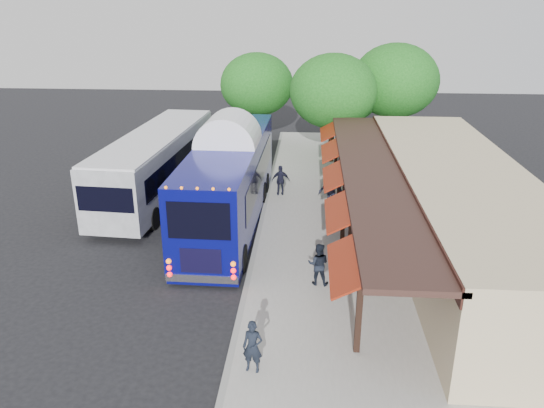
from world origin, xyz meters
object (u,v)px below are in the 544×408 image
(ped_a, at_px, (253,347))
(ped_d, at_px, (331,188))
(coach_bus, at_px, (230,177))
(sign_board, at_px, (356,247))
(city_bus, at_px, (157,161))
(ped_c, at_px, (281,180))
(ped_b, at_px, (318,264))

(ped_a, distance_m, ped_d, 13.29)
(coach_bus, xyz_separation_m, ped_a, (2.23, -11.05, -1.31))
(sign_board, bearing_deg, city_bus, 139.40)
(coach_bus, height_order, sign_board, coach_bus)
(ped_c, bearing_deg, ped_a, 82.44)
(city_bus, relative_size, sign_board, 12.10)
(ped_c, height_order, ped_d, ped_d)
(ped_b, bearing_deg, sign_board, -124.99)
(coach_bus, height_order, ped_d, coach_bus)
(ped_b, bearing_deg, city_bus, -40.96)
(ped_b, height_order, ped_d, ped_d)
(city_bus, relative_size, ped_a, 8.25)
(ped_c, distance_m, sign_board, 8.52)
(city_bus, relative_size, ped_c, 7.99)
(coach_bus, bearing_deg, city_bus, 143.47)
(city_bus, xyz_separation_m, ped_c, (6.63, 0.10, -0.94))
(coach_bus, relative_size, ped_a, 8.33)
(coach_bus, distance_m, city_bus, 5.59)
(ped_a, xyz_separation_m, ped_d, (2.62, 13.03, 0.19))
(ped_c, relative_size, sign_board, 1.52)
(ped_d, relative_size, sign_board, 1.83)
(city_bus, relative_size, ped_d, 6.63)
(coach_bus, xyz_separation_m, sign_board, (5.63, -4.29, -1.37))
(coach_bus, relative_size, city_bus, 1.01)
(coach_bus, bearing_deg, sign_board, -36.15)
(ped_a, bearing_deg, ped_c, 98.06)
(coach_bus, distance_m, ped_d, 5.36)
(city_bus, height_order, ped_d, city_bus)
(ped_a, relative_size, ped_b, 0.97)
(ped_a, relative_size, ped_d, 0.80)
(ped_b, distance_m, ped_c, 9.68)
(ped_a, height_order, ped_b, ped_b)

